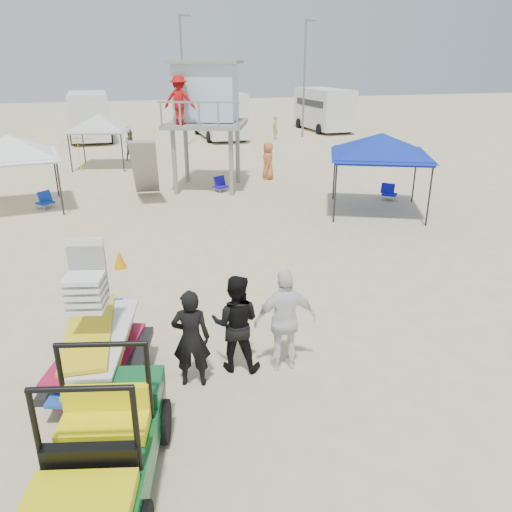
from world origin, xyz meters
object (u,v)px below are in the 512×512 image
object	(u,v)px
utility_cart	(99,438)
surf_trailer	(97,340)
canopy_blue	(382,137)
lifeguard_tower	(202,97)
man_left	(191,338)

from	to	relation	value
utility_cart	surf_trailer	bearing A→B (deg)	89.90
surf_trailer	canopy_blue	size ratio (longest dim) A/B	0.65
utility_cart	surf_trailer	xyz separation A→B (m)	(0.00, 2.34, 0.07)
lifeguard_tower	canopy_blue	xyz separation A→B (m)	(5.31, -5.64, -1.12)
man_left	surf_trailer	bearing A→B (deg)	4.45
lifeguard_tower	canopy_blue	distance (m)	7.83
lifeguard_tower	canopy_blue	bearing A→B (deg)	-46.74
utility_cart	man_left	xyz separation A→B (m)	(1.52, 2.04, -0.01)
surf_trailer	man_left	size ratio (longest dim) A/B	1.59
man_left	canopy_blue	bearing A→B (deg)	-119.03
utility_cart	canopy_blue	size ratio (longest dim) A/B	0.64
lifeguard_tower	man_left	bearing A→B (deg)	-102.65
surf_trailer	canopy_blue	distance (m)	13.14
utility_cart	man_left	bearing A→B (deg)	53.22
surf_trailer	canopy_blue	bearing A→B (deg)	39.65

